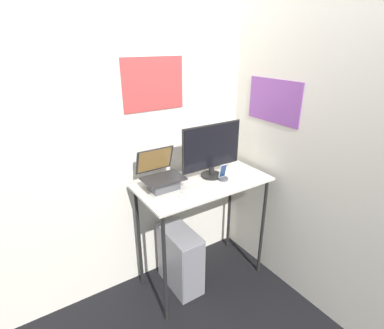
{
  "coord_description": "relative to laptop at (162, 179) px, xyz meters",
  "views": [
    {
      "loc": [
        -1.32,
        -1.57,
        2.13
      ],
      "look_at": [
        -0.11,
        0.29,
        1.21
      ],
      "focal_mm": 28.0,
      "sensor_mm": 36.0,
      "label": 1
    }
  ],
  "objects": [
    {
      "name": "ground_plane",
      "position": [
        0.34,
        -0.37,
        -1.11
      ],
      "size": [
        12.0,
        12.0,
        0.0
      ],
      "primitive_type": "plane",
      "color": "black"
    },
    {
      "name": "wall_back",
      "position": [
        0.34,
        0.29,
        0.19
      ],
      "size": [
        6.0,
        0.06,
        2.6
      ],
      "color": "silver",
      "rests_on": "ground_plane"
    },
    {
      "name": "wall_side_right",
      "position": [
        0.99,
        -0.37,
        0.19
      ],
      "size": [
        0.06,
        6.0,
        2.6
      ],
      "color": "silver",
      "rests_on": "ground_plane"
    },
    {
      "name": "desk",
      "position": [
        0.34,
        -0.08,
        -0.21
      ],
      "size": [
        1.12,
        0.57,
        1.03
      ],
      "color": "beige",
      "rests_on": "ground_plane"
    },
    {
      "name": "laptop",
      "position": [
        0.0,
        0.0,
        0.0
      ],
      "size": [
        0.32,
        0.29,
        0.31
      ],
      "color": "#4C4C51",
      "rests_on": "desk"
    },
    {
      "name": "monitor",
      "position": [
        0.46,
        -0.04,
        0.15
      ],
      "size": [
        0.58,
        0.18,
        0.47
      ],
      "color": "black",
      "rests_on": "desk"
    },
    {
      "name": "keyboard",
      "position": [
        0.26,
        -0.21,
        -0.07
      ],
      "size": [
        0.35,
        0.09,
        0.02
      ],
      "color": "white",
      "rests_on": "desk"
    },
    {
      "name": "mouse",
      "position": [
        0.04,
        -0.22,
        -0.07
      ],
      "size": [
        0.03,
        0.05,
        0.02
      ],
      "color": "white",
      "rests_on": "desk"
    },
    {
      "name": "cell_phone",
      "position": [
        0.5,
        -0.15,
        -0.05
      ],
      "size": [
        0.08,
        0.08,
        0.14
      ],
      "color": "#4C4C51",
      "rests_on": "desk"
    },
    {
      "name": "computer_tower",
      "position": [
        0.13,
        -0.05,
        -0.82
      ],
      "size": [
        0.23,
        0.46,
        0.58
      ],
      "color": "gray",
      "rests_on": "ground_plane"
    }
  ]
}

